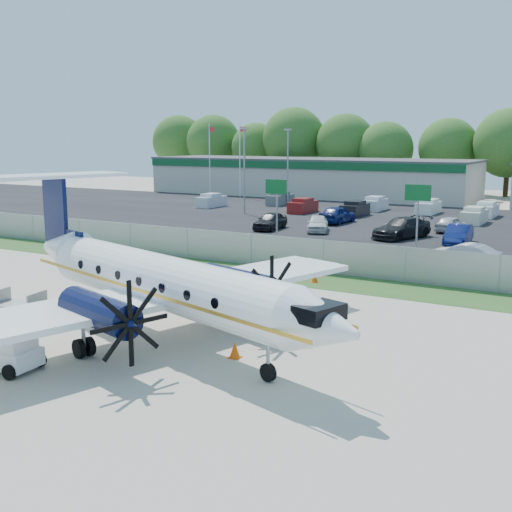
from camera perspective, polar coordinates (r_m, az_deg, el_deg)
The scene contains 27 objects.
ground at distance 26.87m, azimuth -6.48°, elevation -6.83°, with size 170.00×170.00×0.00m, color #BDB4A0.
grass_verge at distance 36.86m, azimuth 4.69°, elevation -2.05°, with size 170.00×4.00×0.02m, color #2D561E.
access_road at distance 43.16m, azimuth 8.70°, elevation -0.30°, with size 170.00×8.00×0.02m, color black.
parking_lot at distance 62.97m, azimuth 15.75°, elevation 2.77°, with size 170.00×32.00×0.02m, color black.
perimeter_fence at distance 38.45m, azimuth 6.00°, elevation -0.04°, with size 120.00×0.06×1.99m.
building_west at distance 91.60m, azimuth 4.63°, elevation 7.03°, with size 46.40×12.40×5.24m.
sign_left at distance 49.54m, azimuth 1.82°, elevation 5.38°, with size 1.80×0.26×5.00m.
sign_mid at distance 45.39m, azimuth 14.18°, elevation 4.62°, with size 1.80×0.26×5.00m.
flagpole_west at distance 91.36m, azimuth -4.11°, elevation 8.92°, with size 1.06×0.12×10.00m.
flagpole_east at distance 88.64m, azimuth -1.40°, elevation 8.90°, with size 1.06×0.12×10.00m.
light_pole_nw at distance 68.47m, azimuth -1.04°, elevation 8.13°, with size 0.90×0.35×9.09m.
light_pole_sw at distance 77.19m, azimuth 2.84°, elevation 8.37°, with size 0.90×0.35×9.09m.
tree_line at distance 96.11m, azimuth 20.89°, elevation 4.97°, with size 112.00×6.00×14.00m, color #2E5B1B, non-canonical shape.
aircraft at distance 25.63m, azimuth -8.74°, elevation -2.16°, with size 20.41×19.92×6.24m.
pushback_tug at distance 24.03m, azimuth -21.07°, elevation -8.16°, with size 2.30×1.74×1.19m.
baggage_cart_far at distance 31.06m, azimuth -20.32°, elevation -4.04°, with size 2.36×1.65×1.14m.
cone_nose at distance 23.77m, azimuth -1.90°, elevation -8.37°, with size 0.42×0.42×0.60m.
cone_starboard_wing at distance 36.03m, azimuth 5.23°, elevation -1.92°, with size 0.41×0.41×0.58m.
road_car_west at distance 48.86m, azimuth -7.59°, elevation 0.96°, with size 1.40×4.01×1.32m, color black.
road_car_mid at distance 42.60m, azimuth 17.91°, elevation -0.85°, with size 1.54×4.42×1.46m, color silver.
parked_car_a at distance 56.81m, azimuth 1.28°, elevation 2.36°, with size 1.82×4.53×1.54m, color black.
parked_car_b at distance 55.68m, azimuth 5.49°, elevation 2.15°, with size 1.72×4.28×1.46m, color silver.
parked_car_c at distance 53.07m, azimuth 12.79°, elevation 1.54°, with size 2.35×5.79×1.68m, color black.
parked_car_d at distance 51.06m, azimuth 17.51°, elevation 0.97°, with size 1.62×4.64×1.53m, color navy.
parked_car_f at distance 61.56m, azimuth 7.24°, elevation 2.90°, with size 1.99×4.94×1.68m, color navy.
parked_car_g at distance 57.82m, azimuth 16.88°, elevation 2.06°, with size 1.63×4.06×1.38m, color silver.
far_parking_rows at distance 67.79m, azimuth 16.81°, elevation 3.22°, with size 56.00×10.00×1.60m, color gray, non-canonical shape.
Camera 1 is at (15.40, -20.54, 7.92)m, focal length 45.00 mm.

